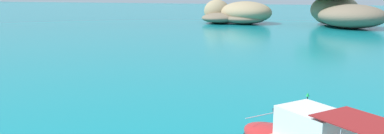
# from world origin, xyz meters

# --- Properties ---
(islet_large) EXTENTS (18.97, 22.20, 6.94)m
(islet_large) POSITION_xyz_m (10.77, 79.14, 2.83)
(islet_large) COLOR #756651
(islet_large) RESTS_ON ground
(islet_small) EXTENTS (18.67, 16.05, 5.05)m
(islet_small) POSITION_xyz_m (-10.38, 79.64, 2.00)
(islet_small) COLOR #9E8966
(islet_small) RESTS_ON ground
(channel_buoy) EXTENTS (0.56, 0.56, 1.48)m
(channel_buoy) POSITION_xyz_m (4.99, 17.94, 0.34)
(channel_buoy) COLOR green
(channel_buoy) RESTS_ON ground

